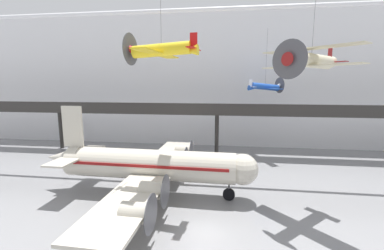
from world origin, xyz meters
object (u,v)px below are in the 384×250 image
object	(u,v)px
suspended_plane_yellow_lowwing	(161,50)
suspended_plane_blue_trainer	(265,87)
suspended_plane_cream_biplane	(311,60)
airliner_silver_main	(148,165)

from	to	relation	value
suspended_plane_yellow_lowwing	suspended_plane_blue_trainer	world-z (taller)	suspended_plane_yellow_lowwing
suspended_plane_yellow_lowwing	suspended_plane_cream_biplane	bearing A→B (deg)	-166.61
suspended_plane_blue_trainer	suspended_plane_cream_biplane	size ratio (longest dim) A/B	1.22
suspended_plane_yellow_lowwing	suspended_plane_cream_biplane	world-z (taller)	suspended_plane_yellow_lowwing
airliner_silver_main	suspended_plane_blue_trainer	xyz separation A→B (m)	(14.89, 17.80, 8.44)
suspended_plane_yellow_lowwing	suspended_plane_blue_trainer	distance (m)	24.48
suspended_plane_yellow_lowwing	suspended_plane_cream_biplane	size ratio (longest dim) A/B	0.99
suspended_plane_blue_trainer	airliner_silver_main	bearing A→B (deg)	-154.39
airliner_silver_main	suspended_plane_blue_trainer	bearing A→B (deg)	51.53
suspended_plane_blue_trainer	suspended_plane_cream_biplane	xyz separation A→B (m)	(1.26, -19.26, 2.72)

